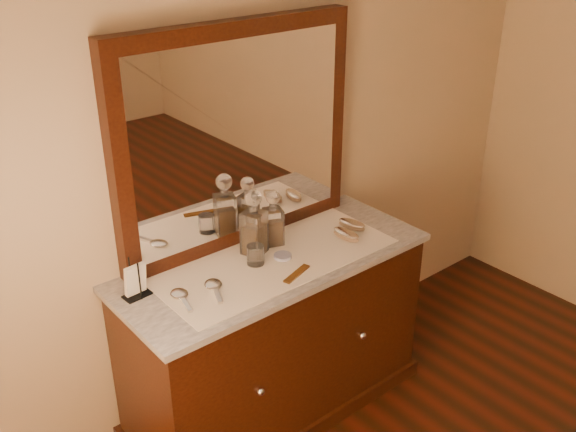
% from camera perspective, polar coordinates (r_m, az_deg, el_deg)
% --- Properties ---
extents(dresser_cabinet, '(1.40, 0.55, 0.82)m').
position_cam_1_polar(dresser_cabinet, '(3.12, -1.19, -10.76)').
color(dresser_cabinet, black).
rests_on(dresser_cabinet, floor).
extents(dresser_plinth, '(1.46, 0.59, 0.08)m').
position_cam_1_polar(dresser_plinth, '(3.36, -1.13, -15.78)').
color(dresser_plinth, black).
rests_on(dresser_plinth, floor).
extents(knob_left, '(0.04, 0.04, 0.04)m').
position_cam_1_polar(knob_left, '(2.78, -2.43, -15.20)').
color(knob_left, silver).
rests_on(knob_left, dresser_cabinet).
extents(knob_right, '(0.04, 0.04, 0.04)m').
position_cam_1_polar(knob_right, '(3.10, 6.59, -10.41)').
color(knob_right, silver).
rests_on(knob_right, dresser_cabinet).
extents(marble_top, '(1.44, 0.59, 0.03)m').
position_cam_1_polar(marble_top, '(2.89, -1.26, -4.03)').
color(marble_top, silver).
rests_on(marble_top, dresser_cabinet).
extents(mirror_frame, '(1.20, 0.08, 1.00)m').
position_cam_1_polar(mirror_frame, '(2.85, -4.45, 6.91)').
color(mirror_frame, black).
rests_on(mirror_frame, marble_top).
extents(mirror_glass, '(1.06, 0.01, 0.86)m').
position_cam_1_polar(mirror_glass, '(2.82, -4.05, 6.73)').
color(mirror_glass, white).
rests_on(mirror_glass, marble_top).
extents(lace_runner, '(1.10, 0.45, 0.00)m').
position_cam_1_polar(lace_runner, '(2.86, -1.02, -3.89)').
color(lace_runner, white).
rests_on(lace_runner, marble_top).
extents(pin_dish, '(0.09, 0.09, 0.01)m').
position_cam_1_polar(pin_dish, '(2.88, -0.48, -3.55)').
color(pin_dish, white).
rests_on(pin_dish, lace_runner).
extents(comb, '(0.17, 0.08, 0.01)m').
position_cam_1_polar(comb, '(2.75, 0.77, -5.11)').
color(comb, brown).
rests_on(comb, lace_runner).
extents(napkin_rack, '(0.12, 0.07, 0.17)m').
position_cam_1_polar(napkin_rack, '(2.66, -13.28, -5.66)').
color(napkin_rack, black).
rests_on(napkin_rack, marble_top).
extents(decanter_left, '(0.12, 0.12, 0.31)m').
position_cam_1_polar(decanter_left, '(2.87, -3.02, -1.13)').
color(decanter_left, brown).
rests_on(decanter_left, lace_runner).
extents(decanter_right, '(0.10, 0.10, 0.27)m').
position_cam_1_polar(decanter_right, '(2.95, -1.31, -0.64)').
color(decanter_right, brown).
rests_on(decanter_right, lace_runner).
extents(brush_near, '(0.07, 0.15, 0.04)m').
position_cam_1_polar(brush_near, '(3.04, 5.14, -1.63)').
color(brush_near, '#9E7D61').
rests_on(brush_near, lace_runner).
extents(brush_far, '(0.09, 0.15, 0.04)m').
position_cam_1_polar(brush_far, '(3.13, 5.65, -0.74)').
color(brush_far, '#9E7D61').
rests_on(brush_far, lace_runner).
extents(hand_mirror_outer, '(0.09, 0.19, 0.02)m').
position_cam_1_polar(hand_mirror_outer, '(2.64, -9.46, -6.93)').
color(hand_mirror_outer, silver).
rests_on(hand_mirror_outer, lace_runner).
extents(hand_mirror_inner, '(0.11, 0.19, 0.02)m').
position_cam_1_polar(hand_mirror_inner, '(2.68, -6.53, -6.16)').
color(hand_mirror_inner, silver).
rests_on(hand_mirror_inner, lace_runner).
extents(tumblers, '(0.08, 0.08, 0.09)m').
position_cam_1_polar(tumblers, '(2.82, -2.89, -3.43)').
color(tumblers, white).
rests_on(tumblers, lace_runner).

